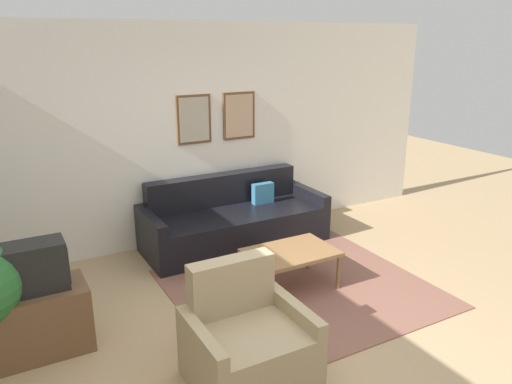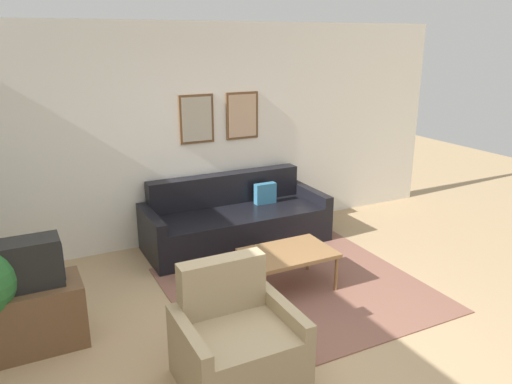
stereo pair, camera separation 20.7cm
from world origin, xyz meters
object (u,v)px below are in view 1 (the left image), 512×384
object	(u,v)px
coffee_table	(291,254)
tv	(30,268)
armchair	(247,345)
couch	(234,222)

from	to	relation	value
coffee_table	tv	xyz separation A→B (m)	(-2.42, 0.09, 0.38)
coffee_table	armchair	world-z (taller)	armchair
tv	armchair	xyz separation A→B (m)	(1.34, -1.16, -0.46)
armchair	couch	bearing A→B (deg)	45.97
couch	coffee_table	xyz separation A→B (m)	(-0.01, -1.33, 0.09)
couch	coffee_table	world-z (taller)	couch
coffee_table	couch	bearing A→B (deg)	89.53
couch	tv	xyz separation A→B (m)	(-2.43, -1.24, 0.47)
armchair	tv	bearing A→B (deg)	119.47
tv	couch	bearing A→B (deg)	27.14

